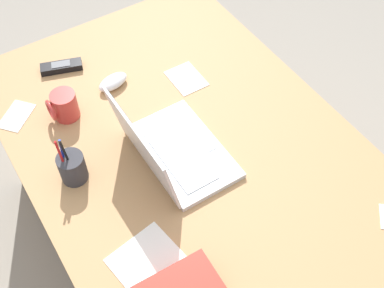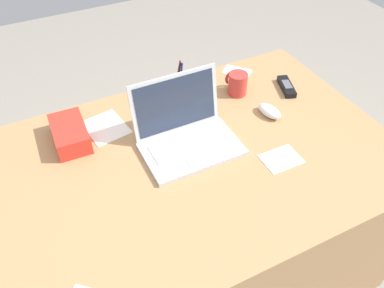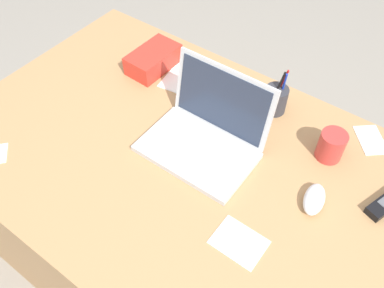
{
  "view_description": "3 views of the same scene",
  "coord_description": "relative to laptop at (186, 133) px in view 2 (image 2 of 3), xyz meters",
  "views": [
    {
      "loc": [
        -0.73,
        0.48,
        1.92
      ],
      "look_at": [
        -0.0,
        0.02,
        0.8
      ],
      "focal_mm": 45.96,
      "sensor_mm": 36.0,
      "label": 1
    },
    {
      "loc": [
        -0.43,
        -0.88,
        1.72
      ],
      "look_at": [
        0.02,
        0.02,
        0.77
      ],
      "focal_mm": 36.97,
      "sensor_mm": 36.0,
      "label": 2
    },
    {
      "loc": [
        0.49,
        -0.62,
        1.71
      ],
      "look_at": [
        0.02,
        0.01,
        0.79
      ],
      "focal_mm": 38.34,
      "sensor_mm": 36.0,
      "label": 3
    }
  ],
  "objects": [
    {
      "name": "ground_plane",
      "position": [
        -0.03,
        -0.07,
        -0.78
      ],
      "size": [
        6.0,
        6.0,
        0.0
      ],
      "primitive_type": "plane",
      "color": "gray"
    },
    {
      "name": "desk",
      "position": [
        -0.03,
        -0.07,
        -0.42
      ],
      "size": [
        1.49,
        0.96,
        0.73
      ],
      "primitive_type": "cube",
      "color": "tan",
      "rests_on": "ground"
    },
    {
      "name": "laptop",
      "position": [
        0.0,
        0.0,
        0.0
      ],
      "size": [
        0.34,
        0.26,
        0.24
      ],
      "color": "silver",
      "rests_on": "desk"
    },
    {
      "name": "computer_mouse",
      "position": [
        0.37,
        0.0,
        -0.03
      ],
      "size": [
        0.08,
        0.12,
        0.04
      ],
      "primitive_type": "ellipsoid",
      "rotation": [
        0.0,
        0.0,
        0.2
      ],
      "color": "white",
      "rests_on": "desk"
    },
    {
      "name": "coffee_mug_white",
      "position": [
        0.33,
        0.19,
        -0.0
      ],
      "size": [
        0.08,
        0.09,
        0.09
      ],
      "color": "#C63833",
      "rests_on": "desk"
    },
    {
      "name": "cordless_phone",
      "position": [
        0.53,
        0.12,
        -0.04
      ],
      "size": [
        0.09,
        0.15,
        0.03
      ],
      "color": "black",
      "rests_on": "desk"
    },
    {
      "name": "pen_holder",
      "position": [
        0.1,
        0.27,
        -0.0
      ],
      "size": [
        0.08,
        0.08,
        0.16
      ],
      "color": "#333338",
      "rests_on": "desk"
    },
    {
      "name": "snack_bag",
      "position": [
        -0.37,
        0.2,
        -0.01
      ],
      "size": [
        0.12,
        0.2,
        0.07
      ],
      "primitive_type": "cube",
      "rotation": [
        0.0,
        0.0,
        -0.04
      ],
      "color": "red",
      "rests_on": "desk"
    },
    {
      "name": "paper_note_near_laptop",
      "position": [
        0.26,
        -0.22,
        -0.05
      ],
      "size": [
        0.14,
        0.1,
        0.0
      ],
      "primitive_type": "cube",
      "rotation": [
        0.0,
        0.0,
        -0.01
      ],
      "color": "white",
      "rests_on": "desk"
    },
    {
      "name": "paper_note_right",
      "position": [
        0.41,
        0.33,
        -0.05
      ],
      "size": [
        0.14,
        0.14,
        0.0
      ],
      "primitive_type": "cube",
      "rotation": [
        0.0,
        0.0,
        0.71
      ],
      "color": "white",
      "rests_on": "desk"
    },
    {
      "name": "paper_note_front",
      "position": [
        -0.24,
        0.22,
        -0.05
      ],
      "size": [
        0.17,
        0.19,
        0.0
      ],
      "primitive_type": "cube",
      "rotation": [
        0.0,
        0.0,
        0.16
      ],
      "color": "white",
      "rests_on": "desk"
    }
  ]
}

